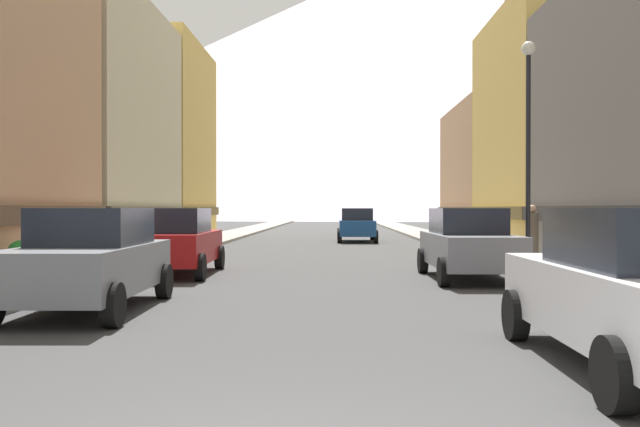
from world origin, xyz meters
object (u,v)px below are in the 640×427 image
(car_right_1, at_px, (469,243))
(car_driving_0, at_px, (357,225))
(potted_plant_0, at_px, (118,244))
(potted_plant_1, at_px, (20,256))
(car_left_1, at_px, (176,241))
(streetlamp_right, at_px, (528,121))
(car_left_0, at_px, (90,259))
(pedestrian_0, at_px, (489,233))
(pedestrian_2, at_px, (532,236))
(pedestrian_1, at_px, (185,228))

(car_right_1, bearing_deg, car_driving_0, 96.58)
(potted_plant_0, bearing_deg, potted_plant_1, -90.00)
(car_left_1, xyz_separation_m, streetlamp_right, (9.15, -0.68, 3.09))
(car_left_0, bearing_deg, car_right_1, 35.47)
(pedestrian_0, bearing_deg, streetlamp_right, -96.09)
(potted_plant_0, relative_size, streetlamp_right, 0.14)
(car_left_1, xyz_separation_m, pedestrian_2, (10.05, 2.07, 0.05))
(car_left_1, bearing_deg, pedestrian_2, 11.65)
(car_driving_0, height_order, potted_plant_1, car_driving_0)
(car_left_0, distance_m, pedestrian_0, 17.31)
(streetlamp_right, bearing_deg, car_right_1, -170.75)
(pedestrian_2, bearing_deg, potted_plant_1, -162.38)
(car_left_1, relative_size, car_right_1, 1.00)
(pedestrian_1, xyz_separation_m, pedestrian_2, (12.50, -9.97, 0.05))
(pedestrian_0, relative_size, pedestrian_1, 0.94)
(car_right_1, xyz_separation_m, pedestrian_1, (-10.05, 12.98, -0.00))
(car_driving_0, relative_size, pedestrian_1, 2.70)
(potted_plant_1, distance_m, pedestrian_2, 13.91)
(car_left_1, relative_size, potted_plant_1, 5.09)
(car_right_1, relative_size, streetlamp_right, 0.76)
(pedestrian_1, bearing_deg, pedestrian_2, -38.59)
(potted_plant_0, relative_size, potted_plant_1, 0.93)
(pedestrian_0, bearing_deg, pedestrian_1, 161.03)
(pedestrian_2, relative_size, streetlamp_right, 0.30)
(pedestrian_2, bearing_deg, pedestrian_0, 90.00)
(car_driving_0, height_order, streetlamp_right, streetlamp_right)
(potted_plant_0, distance_m, pedestrian_0, 13.51)
(streetlamp_right, bearing_deg, car_driving_0, 101.27)
(car_left_1, distance_m, pedestrian_2, 10.26)
(car_driving_0, distance_m, potted_plant_0, 15.60)
(car_driving_0, relative_size, potted_plant_0, 5.44)
(car_driving_0, xyz_separation_m, pedestrian_0, (4.65, -10.39, -0.05))
(pedestrian_0, xyz_separation_m, streetlamp_right, (-0.90, -8.43, 3.14))
(potted_plant_1, height_order, pedestrian_0, pedestrian_0)
(car_driving_0, bearing_deg, car_right_1, -83.42)
(car_left_0, relative_size, streetlamp_right, 0.76)
(pedestrian_0, bearing_deg, car_driving_0, 114.11)
(pedestrian_1, distance_m, pedestrian_2, 15.99)
(pedestrian_0, bearing_deg, potted_plant_0, -168.81)
(car_right_1, distance_m, streetlamp_right, 3.46)
(car_left_1, relative_size, streetlamp_right, 0.76)
(pedestrian_1, bearing_deg, potted_plant_1, -93.03)
(car_driving_0, xyz_separation_m, pedestrian_2, (4.65, -16.07, 0.05))
(potted_plant_1, distance_m, streetlamp_right, 12.88)
(potted_plant_1, distance_m, pedestrian_0, 16.53)
(potted_plant_0, xyz_separation_m, pedestrian_2, (13.25, -3.06, 0.41))
(car_driving_0, distance_m, streetlamp_right, 19.44)
(potted_plant_0, xyz_separation_m, streetlamp_right, (12.35, -5.81, 3.45))
(pedestrian_1, bearing_deg, car_left_0, -82.42)
(pedestrian_2, bearing_deg, pedestrian_1, 141.41)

